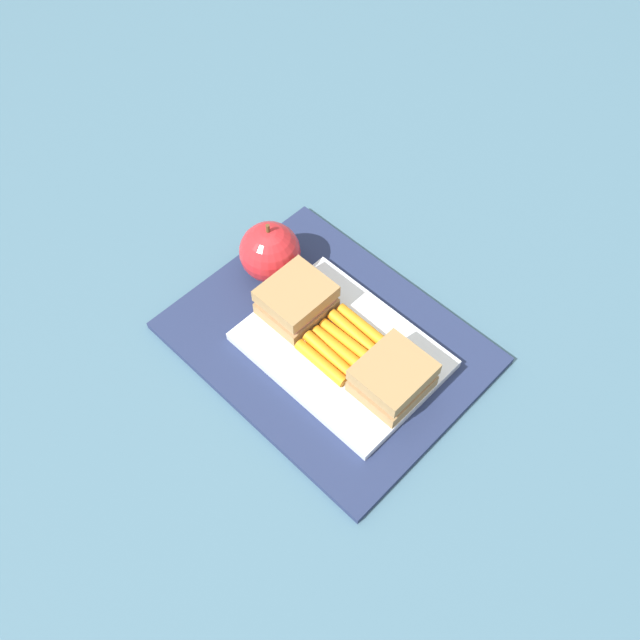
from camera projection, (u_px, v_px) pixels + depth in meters
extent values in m
plane|color=#42667A|center=(327.00, 345.00, 0.88)|extent=(2.40, 2.40, 0.00)
cube|color=navy|center=(327.00, 343.00, 0.88)|extent=(0.36, 0.28, 0.01)
cube|color=white|center=(342.00, 350.00, 0.86)|extent=(0.23, 0.17, 0.01)
cube|color=#9E7A4C|center=(392.00, 383.00, 0.81)|extent=(0.07, 0.08, 0.02)
cube|color=pink|center=(393.00, 378.00, 0.80)|extent=(0.07, 0.07, 0.01)
cube|color=#9E7A4C|center=(394.00, 372.00, 0.79)|extent=(0.07, 0.08, 0.02)
cube|color=#9E7A4C|center=(297.00, 306.00, 0.87)|extent=(0.07, 0.08, 0.02)
cube|color=pink|center=(296.00, 300.00, 0.86)|extent=(0.07, 0.07, 0.01)
cube|color=#9E7A4C|center=(296.00, 294.00, 0.85)|extent=(0.07, 0.08, 0.02)
cylinder|color=orange|center=(362.00, 326.00, 0.86)|extent=(0.08, 0.01, 0.02)
cylinder|color=orange|center=(353.00, 333.00, 0.85)|extent=(0.08, 0.01, 0.02)
cylinder|color=orange|center=(345.00, 340.00, 0.85)|extent=(0.08, 0.01, 0.02)
cylinder|color=orange|center=(337.00, 348.00, 0.84)|extent=(0.08, 0.01, 0.02)
cylinder|color=orange|center=(329.00, 355.00, 0.84)|extent=(0.08, 0.01, 0.02)
cylinder|color=orange|center=(321.00, 363.00, 0.83)|extent=(0.08, 0.01, 0.02)
sphere|color=red|center=(270.00, 252.00, 0.90)|extent=(0.08, 0.08, 0.08)
cylinder|color=brown|center=(268.00, 229.00, 0.86)|extent=(0.01, 0.00, 0.01)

